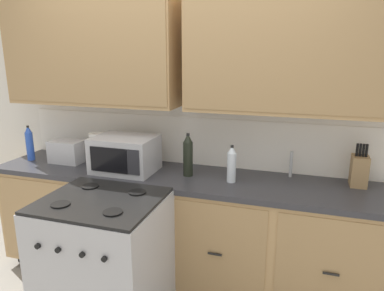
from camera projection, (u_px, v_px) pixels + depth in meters
The scene contains 11 objects.
wall_unit at pixel (186, 75), 2.76m from camera, with size 4.23×0.40×2.54m.
counter_run at pixel (179, 227), 2.88m from camera, with size 3.06×0.64×0.93m.
stove_range at pixel (105, 264), 2.39m from camera, with size 0.76×0.68×0.95m.
microwave at pixel (125, 154), 2.82m from camera, with size 0.48×0.37×0.28m.
toaster at pixel (67, 151), 3.06m from camera, with size 0.28×0.18×0.19m.
knife_block at pixel (359, 170), 2.51m from camera, with size 0.11×0.14×0.31m.
sink_faucet at pixel (291, 164), 2.69m from camera, with size 0.02×0.02×0.20m, color #B2B5BA.
paper_towel_roll at pixel (97, 148), 3.03m from camera, with size 0.12×0.12×0.26m, color white.
bottle_dark at pixel (188, 155), 2.71m from camera, with size 0.07×0.07×0.33m.
bottle_blue at pixel (30, 143), 3.11m from camera, with size 0.06×0.06×0.31m.
bottle_clear at pixel (232, 164), 2.58m from camera, with size 0.07×0.07×0.28m.
Camera 1 is at (0.90, -2.17, 1.84)m, focal length 33.40 mm.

